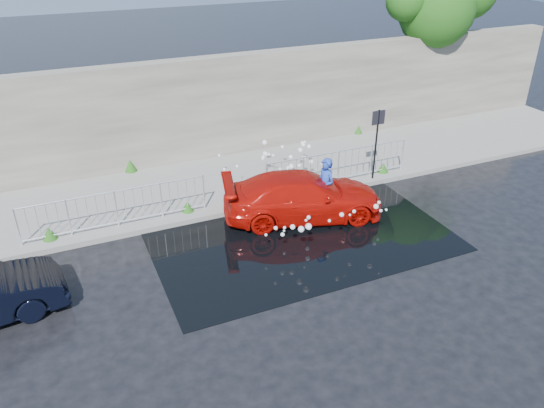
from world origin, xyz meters
The scene contains 13 objects.
ground centered at (0.00, 0.00, 0.00)m, with size 90.00×90.00×0.00m, color black.
pavement centered at (0.00, 5.00, 0.07)m, with size 30.00×4.00×0.15m, color slate.
curb centered at (0.00, 3.00, 0.08)m, with size 30.00×0.25×0.16m, color slate.
retaining_wall centered at (0.00, 7.20, 1.90)m, with size 30.00×0.60×3.50m, color #544E47.
puddle centered at (0.50, 1.00, 0.01)m, with size 8.00×5.00×0.01m, color black.
sign_post centered at (4.20, 3.10, 1.72)m, with size 0.45×0.06×2.50m.
tree centered at (9.77, 7.41, 4.76)m, with size 4.90×3.01×6.32m.
railing_left centered at (-4.00, 3.35, 0.74)m, with size 5.05×0.05×1.10m.
railing_right centered at (3.00, 3.35, 0.74)m, with size 5.05×0.05×1.10m.
weeds centered at (-0.24, 4.55, 0.33)m, with size 12.17×3.93×0.42m.
water_spray centered at (1.27, 3.03, 0.70)m, with size 3.61×5.65×1.03m.
red_car centered at (1.06, 2.00, 0.67)m, with size 1.87×4.60×1.33m, color #AD0D06.
person centered at (1.70, 1.87, 0.88)m, with size 0.64×0.42×1.77m, color #213EA5.
Camera 1 is at (-5.21, -10.04, 7.71)m, focal length 35.00 mm.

